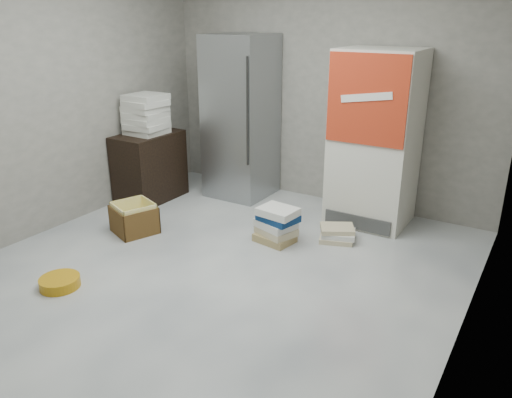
{
  "coord_description": "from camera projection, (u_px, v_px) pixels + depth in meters",
  "views": [
    {
      "loc": [
        2.34,
        -2.78,
        2.12
      ],
      "look_at": [
        0.19,
        0.7,
        0.59
      ],
      "focal_mm": 35.0,
      "sensor_mm": 36.0,
      "label": 1
    }
  ],
  "objects": [
    {
      "name": "phonebook_stack_main",
      "position": [
        276.0,
        225.0,
        4.86
      ],
      "size": [
        0.45,
        0.38,
        0.36
      ],
      "rotation": [
        0.0,
        0.0,
        -0.22
      ],
      "color": "#9C8554",
      "rests_on": "ground"
    },
    {
      "name": "ground",
      "position": [
        192.0,
        287.0,
        4.11
      ],
      "size": [
        5.0,
        5.0,
        0.0
      ],
      "primitive_type": "plane",
      "color": "silver",
      "rests_on": "ground"
    },
    {
      "name": "room_shell",
      "position": [
        180.0,
        62.0,
        3.48
      ],
      "size": [
        4.04,
        5.04,
        2.82
      ],
      "color": "gray",
      "rests_on": "ground"
    },
    {
      "name": "coke_cooler",
      "position": [
        375.0,
        139.0,
        5.12
      ],
      "size": [
        0.8,
        0.73,
        1.8
      ],
      "color": "silver",
      "rests_on": "ground"
    },
    {
      "name": "phonebook_stack_side",
      "position": [
        337.0,
        234.0,
        4.92
      ],
      "size": [
        0.41,
        0.38,
        0.15
      ],
      "rotation": [
        0.0,
        0.0,
        0.4
      ],
      "color": "#C2B38D",
      "rests_on": "ground"
    },
    {
      "name": "bucket_lid",
      "position": [
        60.0,
        282.0,
        4.09
      ],
      "size": [
        0.4,
        0.4,
        0.09
      ],
      "primitive_type": "cylinder",
      "rotation": [
        0.0,
        0.0,
        -0.27
      ],
      "color": "#C0850E",
      "rests_on": "ground"
    },
    {
      "name": "cardboard_box",
      "position": [
        134.0,
        220.0,
        5.1
      ],
      "size": [
        0.51,
        0.51,
        0.32
      ],
      "rotation": [
        0.0,
        0.0,
        -0.37
      ],
      "color": "yellow",
      "rests_on": "ground"
    },
    {
      "name": "wood_shelf",
      "position": [
        150.0,
        167.0,
        5.94
      ],
      "size": [
        0.5,
        0.8,
        0.8
      ],
      "primitive_type": "cube",
      "color": "black",
      "rests_on": "ground"
    },
    {
      "name": "supply_box_stack",
      "position": [
        146.0,
        114.0,
        5.71
      ],
      "size": [
        0.44,
        0.44,
        0.45
      ],
      "color": "silver",
      "rests_on": "wood_shelf"
    },
    {
      "name": "steel_fridge",
      "position": [
        241.0,
        118.0,
        5.92
      ],
      "size": [
        0.7,
        0.72,
        1.9
      ],
      "color": "#A4A7AC",
      "rests_on": "ground"
    }
  ]
}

